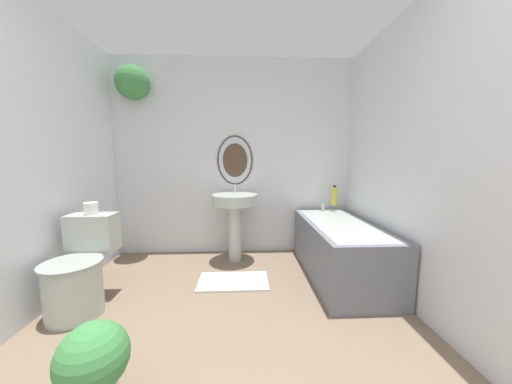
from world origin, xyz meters
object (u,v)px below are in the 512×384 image
at_px(toilet, 80,272).
at_px(shampoo_bottle, 334,196).
at_px(toilet_paper_roll, 91,208).
at_px(pedestal_sink, 235,210).
at_px(bathtub, 340,248).
at_px(potted_plant, 94,362).

relative_size(toilet, shampoo_bottle, 3.02).
bearing_deg(toilet_paper_roll, pedestal_sink, 31.35).
bearing_deg(toilet, pedestal_sink, 38.37).
bearing_deg(shampoo_bottle, pedestal_sink, -172.70).
distance_m(pedestal_sink, bathtub, 1.21).
bearing_deg(toilet_paper_roll, toilet, -90.00).
bearing_deg(pedestal_sink, shampoo_bottle, 7.30).
xyz_separation_m(potted_plant, toilet_paper_roll, (-0.59, 1.08, 0.52)).
height_order(bathtub, shampoo_bottle, shampoo_bottle).
xyz_separation_m(pedestal_sink, shampoo_bottle, (1.22, 0.16, 0.14)).
distance_m(shampoo_bottle, toilet_paper_roll, 2.56).
xyz_separation_m(bathtub, toilet_paper_roll, (-2.27, -0.27, 0.49)).
bearing_deg(potted_plant, shampoo_bottle, 47.27).
height_order(potted_plant, toilet_paper_roll, toilet_paper_roll).
distance_m(bathtub, toilet_paper_roll, 2.34).
distance_m(toilet, bathtub, 2.32).
distance_m(potted_plant, toilet_paper_roll, 1.34).
height_order(shampoo_bottle, potted_plant, shampoo_bottle).
height_order(pedestal_sink, bathtub, pedestal_sink).
height_order(toilet, potted_plant, toilet).
bearing_deg(toilet, bathtub, 12.19).
relative_size(bathtub, shampoo_bottle, 5.83).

